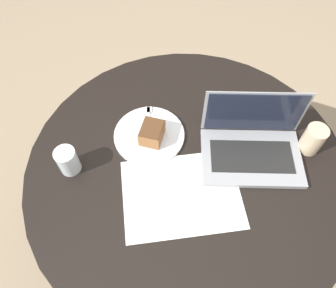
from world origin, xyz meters
TOP-DOWN VIEW (x-y plane):
  - ground_plane at (0.00, 0.00)m, footprint 12.00×12.00m
  - dining_table at (0.00, 0.00)m, footprint 1.12×1.12m
  - paper_document at (0.03, 0.11)m, footprint 0.40×0.31m
  - plate at (0.13, -0.13)m, footprint 0.26×0.26m
  - cake_slice at (0.12, -0.11)m, footprint 0.10×0.11m
  - fork at (0.13, -0.19)m, footprint 0.03×0.17m
  - coffee_glass at (-0.43, -0.04)m, footprint 0.07×0.07m
  - water_glass at (0.40, -0.02)m, footprint 0.07×0.07m
  - laptop at (-0.23, -0.04)m, footprint 0.37×0.26m

SIDE VIEW (x-z plane):
  - ground_plane at x=0.00m, z-range 0.00..0.00m
  - dining_table at x=0.00m, z-range 0.20..0.93m
  - paper_document at x=0.03m, z-range 0.73..0.73m
  - plate at x=0.13m, z-range 0.73..0.74m
  - fork at x=0.13m, z-range 0.74..0.74m
  - laptop at x=-0.23m, z-range 0.66..0.87m
  - cake_slice at x=0.12m, z-range 0.74..0.80m
  - water_glass at x=0.40m, z-range 0.73..0.82m
  - coffee_glass at x=-0.43m, z-range 0.73..0.84m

